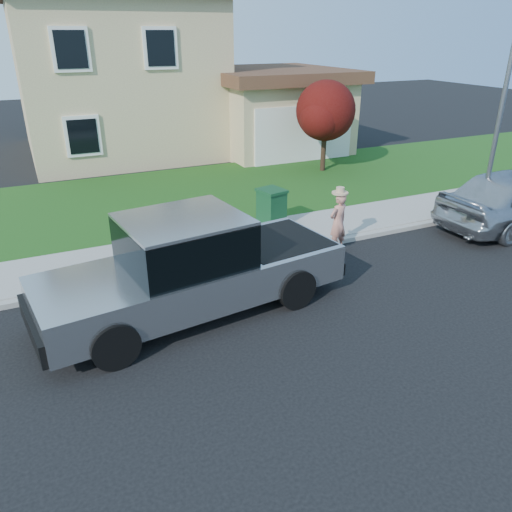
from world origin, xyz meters
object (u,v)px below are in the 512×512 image
at_px(pickup_truck, 192,268).
at_px(trash_bin, 271,207).
at_px(street_lamp, 500,122).
at_px(woman, 338,221).
at_px(ornamental_tree, 326,114).

xyz_separation_m(pickup_truck, trash_bin, (3.44, 3.39, -0.27)).
bearing_deg(trash_bin, street_lamp, -38.10).
distance_m(woman, ornamental_tree, 7.94).
bearing_deg(woman, trash_bin, -81.28).
relative_size(trash_bin, street_lamp, 0.20).
xyz_separation_m(pickup_truck, woman, (4.31, 1.36, -0.15)).
height_order(pickup_truck, woman, pickup_truck).
bearing_deg(trash_bin, woman, -78.80).
bearing_deg(trash_bin, ornamental_tree, 33.35).
bearing_deg(pickup_truck, trash_bin, 37.25).
distance_m(woman, trash_bin, 2.21).
bearing_deg(pickup_truck, street_lamp, -2.16).
height_order(ornamental_tree, trash_bin, ornamental_tree).
xyz_separation_m(trash_bin, street_lamp, (5.31, -2.60, 2.35)).
xyz_separation_m(ornamental_tree, street_lamp, (0.61, -7.36, 0.72)).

